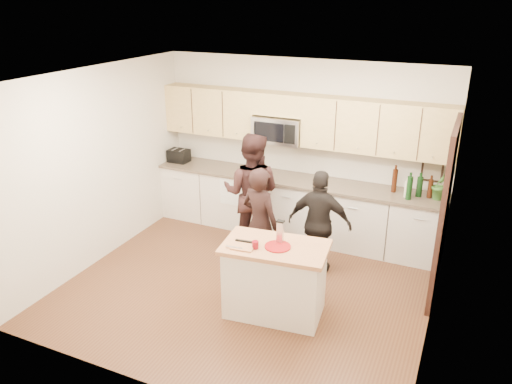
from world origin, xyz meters
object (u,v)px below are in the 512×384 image
at_px(toaster, 179,156).
at_px(woman_left, 260,223).
at_px(island, 275,279).
at_px(woman_right, 320,223).
at_px(woman_center, 252,193).

xyz_separation_m(toaster, woman_left, (2.07, -1.33, -0.28)).
height_order(toaster, woman_left, woman_left).
bearing_deg(island, toaster, 134.96).
relative_size(toaster, woman_right, 0.23).
distance_m(island, woman_right, 1.17).
height_order(island, woman_center, woman_center).
bearing_deg(woman_center, island, 114.17).
relative_size(woman_center, woman_right, 1.21).
xyz_separation_m(woman_left, woman_right, (0.69, 0.39, -0.04)).
relative_size(island, woman_center, 0.72).
bearing_deg(woman_right, woman_left, 26.02).
distance_m(woman_center, woman_right, 1.16).
relative_size(island, woman_right, 0.87).
bearing_deg(woman_left, island, 140.38).
distance_m(island, woman_center, 1.73).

